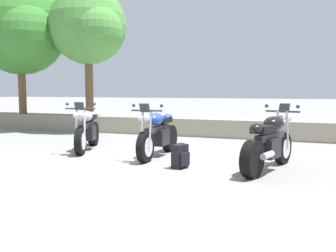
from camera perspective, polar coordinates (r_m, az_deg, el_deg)
The scene contains 8 objects.
ground_plane at distance 7.24m, azimuth -8.51°, elevation -5.81°, with size 120.00×120.00×0.00m, color gray.
stone_wall at distance 11.59m, azimuth 3.14°, elevation -0.10°, with size 36.00×0.80×0.55m, color gray.
motorcycle_silver_near_left at distance 8.88m, azimuth -12.67°, elevation -0.61°, with size 1.00×1.98×1.18m.
motorcycle_blue_centre at distance 7.81m, azimuth -1.60°, elevation -1.31°, with size 0.67×2.06×1.18m.
motorcycle_black_far_right at distance 6.72m, azimuth 15.76°, elevation -2.65°, with size 0.87×2.02×1.18m.
rider_backpack at distance 6.67m, azimuth 1.93°, elevation -4.62°, with size 0.32×0.34×0.47m.
leafy_tree_far_left at distance 14.62m, azimuth -22.14°, elevation 13.88°, with size 3.56×3.39×4.86m.
leafy_tree_mid_left at distance 13.24m, azimuth -12.23°, elevation 15.00°, with size 2.82×2.69×4.48m.
Camera 1 is at (3.49, -6.19, 1.43)m, focal length 38.65 mm.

